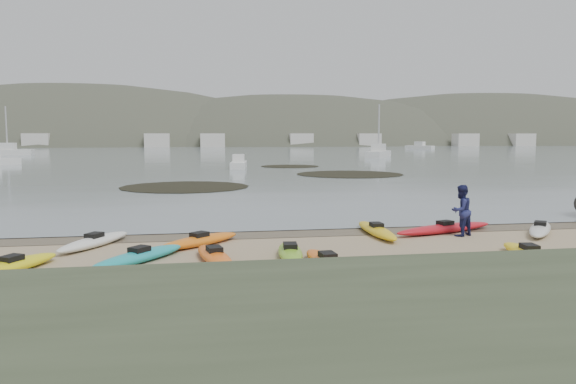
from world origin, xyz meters
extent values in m
plane|color=tan|center=(0.00, 0.00, 0.00)|extent=(600.00, 600.00, 0.00)
plane|color=brown|center=(0.00, -0.30, 0.00)|extent=(60.00, 60.00, 0.00)
plane|color=slate|center=(0.00, 300.00, 0.01)|extent=(1200.00, 1200.00, 0.00)
ellipsoid|color=yellow|center=(6.17, -6.02, 0.17)|extent=(1.08, 3.21, 0.34)
ellipsoid|color=yellow|center=(-8.37, -5.08, 0.17)|extent=(2.18, 3.14, 0.34)
ellipsoid|color=orange|center=(0.05, -6.13, 0.17)|extent=(0.98, 3.41, 0.34)
ellipsoid|color=teal|center=(-5.10, -4.44, 0.17)|extent=(2.81, 3.24, 0.34)
ellipsoid|color=yellow|center=(3.05, -1.38, 0.17)|extent=(0.73, 3.89, 0.34)
ellipsoid|color=white|center=(-6.77, -1.87, 0.17)|extent=(2.28, 3.45, 0.34)
ellipsoid|color=orange|center=(-3.37, -2.31, 0.17)|extent=(3.01, 2.80, 0.34)
ellipsoid|color=orange|center=(-2.97, -4.78, 0.17)|extent=(1.30, 3.26, 0.34)
ellipsoid|color=#78B824|center=(-0.73, -4.67, 0.17)|extent=(1.00, 2.98, 0.34)
ellipsoid|color=silver|center=(9.14, -2.12, 0.17)|extent=(2.77, 3.30, 0.34)
ellipsoid|color=red|center=(5.73, -1.37, 0.17)|extent=(4.62, 2.24, 0.34)
imported|color=navy|center=(5.99, -2.06, 0.93)|extent=(1.12, 1.03, 1.86)
cylinder|color=black|center=(-4.08, 18.61, 0.03)|extent=(8.88, 8.88, 0.04)
cylinder|color=black|center=(10.66, 28.77, 0.03)|extent=(9.76, 9.76, 0.04)
cylinder|color=black|center=(7.47, 42.22, 0.03)|extent=(6.63, 6.63, 0.04)
cube|color=silver|center=(1.45, 40.33, 0.40)|extent=(2.32, 5.86, 0.80)
cube|color=silver|center=(26.04, 65.75, 0.58)|extent=(6.38, 8.23, 1.16)
cube|color=silver|center=(-35.57, 85.05, 0.59)|extent=(8.43, 2.43, 1.18)
cube|color=silver|center=(52.98, 112.91, 0.51)|extent=(6.15, 6.90, 1.01)
ellipsoid|color=#384235|center=(-45.00, 195.00, -18.00)|extent=(220.00, 120.00, 80.00)
ellipsoid|color=#384235|center=(35.00, 190.00, -15.30)|extent=(200.00, 110.00, 68.00)
ellipsoid|color=#384235|center=(120.00, 200.00, -17.10)|extent=(230.00, 130.00, 76.00)
cube|color=beige|center=(-42.00, 145.00, 2.00)|extent=(7.00, 5.00, 4.00)
cube|color=beige|center=(-18.00, 145.00, 2.00)|extent=(7.00, 5.00, 4.00)
cube|color=beige|center=(6.00, 145.00, 2.00)|extent=(7.00, 5.00, 4.00)
cube|color=beige|center=(30.00, 145.00, 2.00)|extent=(7.00, 5.00, 4.00)
cube|color=beige|center=(54.00, 145.00, 2.00)|extent=(7.00, 5.00, 4.00)
cube|color=beige|center=(78.00, 145.00, 2.00)|extent=(7.00, 5.00, 4.00)
cube|color=beige|center=(102.00, 145.00, 2.00)|extent=(7.00, 5.00, 4.00)
camera|label=1|loc=(-3.57, -20.80, 3.66)|focal=35.00mm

